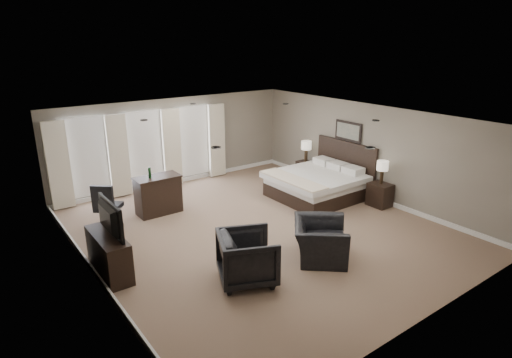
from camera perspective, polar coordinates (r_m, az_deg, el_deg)
room at (r=9.61m, az=0.45°, el=0.30°), size 7.60×8.60×2.64m
window_bay at (r=12.64m, az=-14.52°, el=3.69°), size 5.25×0.20×2.30m
bed at (r=11.93m, az=8.25°, el=0.86°), size 2.29×2.18×1.46m
nightstand_near at (r=11.81m, az=16.18°, el=-2.04°), size 0.46×0.57×0.62m
nightstand_far at (r=13.65m, az=6.60°, el=1.20°), size 0.42×0.51×0.55m
lamp_near at (r=11.61m, az=16.45°, el=0.83°), size 0.30×0.30×0.62m
lamp_far at (r=13.49m, az=6.70°, el=3.67°), size 0.32×0.32×0.66m
wall_art at (r=12.47m, az=12.17°, el=6.25°), size 0.04×0.96×0.56m
dresser at (r=8.61m, az=-19.01°, el=-9.50°), size 0.44×1.38×0.80m
tv at (r=8.41m, az=-19.34°, el=-6.62°), size 0.66×1.14×0.15m
armchair_near at (r=8.75m, az=8.55°, el=-7.28°), size 1.37×1.41×1.04m
armchair_far at (r=7.88m, az=-1.14°, el=-10.14°), size 1.26×1.29×1.03m
bar_counter at (r=11.10m, az=-12.90°, el=-2.06°), size 1.13×0.59×0.99m
bar_stool_left at (r=11.50m, az=-19.53°, el=-2.76°), size 0.35×0.35×0.68m
bar_stool_right at (r=11.60m, az=-10.83°, el=-1.83°), size 0.39×0.39×0.67m
desk_chair at (r=10.48m, az=-19.07°, el=-3.37°), size 0.83×0.83×1.15m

